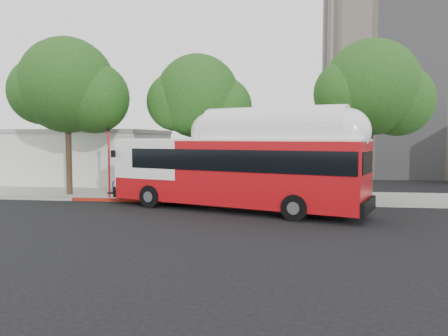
{
  "coord_description": "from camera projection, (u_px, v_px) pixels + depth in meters",
  "views": [
    {
      "loc": [
        4.0,
        -19.88,
        3.65
      ],
      "look_at": [
        0.99,
        3.0,
        2.04
      ],
      "focal_mm": 35.0,
      "sensor_mm": 36.0,
      "label": 1
    }
  ],
  "objects": [
    {
      "name": "ground",
      "position": [
        195.0,
        216.0,
        20.44
      ],
      "size": [
        120.0,
        120.0,
        0.0
      ],
      "primitive_type": "plane",
      "color": "black",
      "rests_on": "ground"
    },
    {
      "name": "sidewalk",
      "position": [
        216.0,
        196.0,
        26.87
      ],
      "size": [
        60.0,
        5.0,
        0.15
      ],
      "primitive_type": "cube",
      "color": "gray",
      "rests_on": "ground"
    },
    {
      "name": "curb_strip",
      "position": [
        209.0,
        202.0,
        24.3
      ],
      "size": [
        60.0,
        0.3,
        0.15
      ],
      "primitive_type": "cube",
      "color": "gray",
      "rests_on": "ground"
    },
    {
      "name": "red_curb_segment",
      "position": [
        156.0,
        201.0,
        24.69
      ],
      "size": [
        10.0,
        0.32,
        0.16
      ],
      "primitive_type": "cube",
      "color": "maroon",
      "rests_on": "ground"
    },
    {
      "name": "street_tree_left",
      "position": [
        75.0,
        89.0,
        26.59
      ],
      "size": [
        6.67,
        5.8,
        9.74
      ],
      "color": "#2D2116",
      "rests_on": "ground"
    },
    {
      "name": "street_tree_mid",
      "position": [
        205.0,
        100.0,
        26.1
      ],
      "size": [
        5.75,
        5.0,
        8.62
      ],
      "color": "#2D2116",
      "rests_on": "ground"
    },
    {
      "name": "street_tree_right",
      "position": [
        379.0,
        91.0,
        24.57
      ],
      "size": [
        6.21,
        5.4,
        9.18
      ],
      "color": "#2D2116",
      "rests_on": "ground"
    },
    {
      "name": "apartment_tower",
      "position": [
        421.0,
        1.0,
        44.56
      ],
      "size": [
        18.0,
        18.0,
        37.0
      ],
      "color": "gray",
      "rests_on": "ground"
    },
    {
      "name": "low_commercial_bldg",
      "position": [
        61.0,
        156.0,
        35.97
      ],
      "size": [
        16.2,
        10.2,
        4.25
      ],
      "color": "silver",
      "rests_on": "ground"
    },
    {
      "name": "transit_bus",
      "position": [
        235.0,
        172.0,
        21.77
      ],
      "size": [
        13.87,
        7.1,
        4.11
      ],
      "rotation": [
        0.0,
        0.0,
        -0.36
      ],
      "color": "#AC0B10",
      "rests_on": "ground"
    },
    {
      "name": "signal_pole",
      "position": [
        109.0,
        163.0,
        25.66
      ],
      "size": [
        0.12,
        0.4,
        4.24
      ],
      "color": "red",
      "rests_on": "ground"
    }
  ]
}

